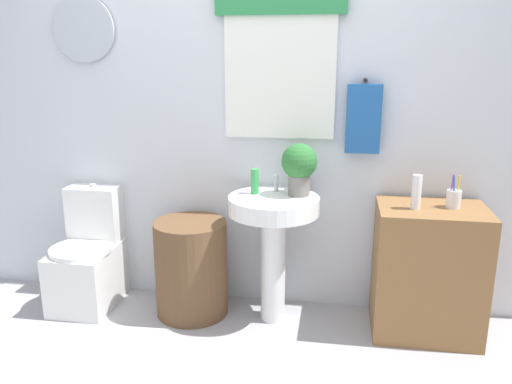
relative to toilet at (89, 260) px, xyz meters
name	(u,v)px	position (x,y,z in m)	size (l,w,h in m)	color
back_wall	(252,101)	(1.04, 0.26, 1.02)	(4.40, 0.18, 2.60)	silver
toilet	(89,260)	(0.00, 0.00, 0.00)	(0.38, 0.51, 0.77)	white
laundry_hamper	(191,268)	(0.70, -0.04, 0.01)	(0.45, 0.45, 0.60)	brown
pedestal_sink	(273,227)	(1.21, -0.04, 0.31)	(0.53, 0.53, 0.78)	white
faucet	(276,183)	(1.21, 0.08, 0.55)	(0.03, 0.03, 0.10)	silver
wooden_cabinet	(428,271)	(2.11, -0.04, 0.09)	(0.60, 0.44, 0.76)	olive
soap_bottle	(255,181)	(1.09, 0.01, 0.57)	(0.05, 0.05, 0.15)	green
potted_plant	(299,166)	(1.35, 0.02, 0.67)	(0.21, 0.21, 0.31)	slate
lotion_bottle	(416,192)	(2.00, -0.08, 0.57)	(0.05, 0.05, 0.19)	white
toothbrush_cup	(454,198)	(2.21, -0.02, 0.53)	(0.08, 0.08, 0.19)	silver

